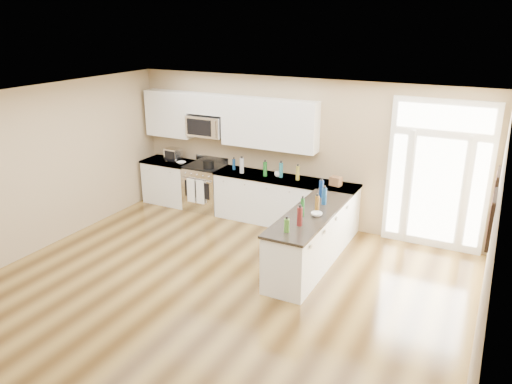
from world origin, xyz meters
TOP-DOWN VIEW (x-y plane):
  - ground at (0.00, 0.00)m, footprint 8.00×8.00m
  - room_shell at (0.00, 0.00)m, footprint 8.00×8.00m
  - back_cabinet_left at (-2.87, 3.69)m, footprint 1.10×0.66m
  - back_cabinet_right at (-0.16, 3.69)m, footprint 2.85×0.66m
  - peninsula_cabinet at (0.93, 2.24)m, footprint 0.69×2.32m
  - upper_cabinet_left at (-2.88, 3.83)m, footprint 1.04×0.33m
  - upper_cabinet_right at (-0.57, 3.83)m, footprint 1.94×0.33m
  - upper_cabinet_short at (-1.95, 3.83)m, footprint 0.82×0.33m
  - microwave at (-1.95, 3.80)m, footprint 0.78×0.41m
  - entry_door at (2.55, 3.95)m, footprint 1.70×0.10m
  - wall_art_near at (3.47, 2.20)m, footprint 0.05×0.58m
  - wall_art_far at (3.47, 1.20)m, footprint 0.05×0.58m
  - kitchen_range at (-1.96, 3.69)m, footprint 0.78×0.69m
  - stockpot at (-1.79, 3.57)m, footprint 0.24×0.24m
  - toaster_oven at (-2.76, 3.72)m, footprint 0.34×0.28m
  - cardboard_box at (0.84, 3.71)m, footprint 0.22×0.18m
  - bowl_left at (-2.49, 3.60)m, footprint 0.22×0.22m
  - bowl_peninsula at (1.05, 2.16)m, footprint 0.23×0.23m
  - cup_counter at (-0.32, 3.71)m, footprint 0.15×0.15m
  - counter_bottles at (0.25, 2.87)m, footprint 2.35×2.42m

SIDE VIEW (x-z plane):
  - ground at x=0.00m, z-range 0.00..0.00m
  - peninsula_cabinet at x=0.93m, z-range -0.04..0.90m
  - back_cabinet_right at x=-0.16m, z-range -0.03..0.91m
  - back_cabinet_left at x=-2.87m, z-range -0.03..0.91m
  - kitchen_range at x=-1.96m, z-range -0.06..1.02m
  - bowl_left at x=-2.49m, z-range 0.94..0.98m
  - bowl_peninsula at x=1.05m, z-range 0.94..1.00m
  - cup_counter at x=-0.32m, z-range 0.94..1.04m
  - cardboard_box at x=0.84m, z-range 0.94..1.10m
  - stockpot at x=-1.79m, z-range 0.95..1.13m
  - toaster_oven at x=-2.76m, z-range 0.94..1.21m
  - counter_bottles at x=0.25m, z-range 0.93..1.23m
  - entry_door at x=2.55m, z-range 0.00..2.60m
  - wall_art_near at x=3.47m, z-range 1.41..1.99m
  - wall_art_far at x=3.47m, z-range 1.41..1.99m
  - room_shell at x=0.00m, z-range -2.29..5.71m
  - microwave at x=-1.95m, z-range 1.55..1.97m
  - upper_cabinet_left at x=-2.88m, z-range 1.45..2.40m
  - upper_cabinet_right at x=-0.57m, z-range 1.45..2.40m
  - upper_cabinet_short at x=-1.95m, z-range 2.00..2.40m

